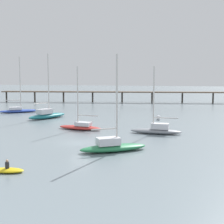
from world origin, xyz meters
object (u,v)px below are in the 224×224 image
(pier, at_px, (182,90))
(sailboat_green, at_px, (113,145))
(dinghy_yellow, at_px, (7,170))
(sailboat_gray, at_px, (157,129))
(sailboat_teal, at_px, (47,114))
(sailboat_red, at_px, (81,126))
(sailboat_blue, at_px, (18,110))
(mooring_buoy_near, at_px, (158,118))

(pier, bearing_deg, sailboat_green, -97.13)
(dinghy_yellow, bearing_deg, sailboat_gray, 61.48)
(pier, distance_m, sailboat_teal, 48.10)
(sailboat_green, relative_size, sailboat_gray, 1.11)
(sailboat_red, height_order, sailboat_teal, sailboat_teal)
(sailboat_red, distance_m, sailboat_teal, 15.05)
(pier, xyz_separation_m, sailboat_blue, (-35.86, -32.39, -3.01))
(sailboat_teal, relative_size, sailboat_gray, 1.29)
(sailboat_red, bearing_deg, mooring_buoy_near, 49.99)
(sailboat_red, height_order, sailboat_green, sailboat_green)
(sailboat_red, height_order, mooring_buoy_near, sailboat_red)
(sailboat_gray, xyz_separation_m, dinghy_yellow, (-11.64, -21.42, -0.46))
(pier, distance_m, sailboat_gray, 53.23)
(mooring_buoy_near, bearing_deg, sailboat_gray, -87.73)
(pier, bearing_deg, dinghy_yellow, -101.86)
(dinghy_yellow, bearing_deg, sailboat_green, 51.75)
(sailboat_gray, xyz_separation_m, sailboat_blue, (-31.87, 20.60, -0.00))
(mooring_buoy_near, bearing_deg, dinghy_yellow, -107.05)
(pier, distance_m, sailboat_red, 54.08)
(pier, xyz_separation_m, dinghy_yellow, (-15.63, -74.41, -3.46))
(sailboat_teal, relative_size, mooring_buoy_near, 14.66)
(sailboat_blue, height_order, mooring_buoy_near, sailboat_blue)
(pier, distance_m, sailboat_green, 65.45)
(dinghy_yellow, bearing_deg, sailboat_blue, 115.71)
(sailboat_red, distance_m, sailboat_green, 15.27)
(sailboat_gray, bearing_deg, mooring_buoy_near, 92.27)
(pier, relative_size, dinghy_yellow, 26.92)
(sailboat_teal, distance_m, sailboat_green, 30.15)
(sailboat_blue, distance_m, mooring_buoy_near, 31.85)
(pier, bearing_deg, mooring_buoy_near, -96.79)
(sailboat_green, relative_size, mooring_buoy_near, 12.63)
(sailboat_blue, xyz_separation_m, mooring_buoy_near, (31.29, -5.96, -0.24))
(sailboat_blue, bearing_deg, sailboat_gray, -32.88)
(pier, relative_size, sailboat_gray, 8.54)
(sailboat_teal, distance_m, sailboat_gray, 25.16)
(sailboat_green, bearing_deg, pier, 82.87)
(sailboat_teal, bearing_deg, sailboat_blue, 141.13)
(sailboat_red, relative_size, mooring_buoy_near, 11.43)
(pier, height_order, dinghy_yellow, pier)
(sailboat_gray, height_order, mooring_buoy_near, sailboat_gray)
(sailboat_gray, height_order, sailboat_blue, sailboat_blue)
(sailboat_red, relative_size, sailboat_teal, 0.78)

